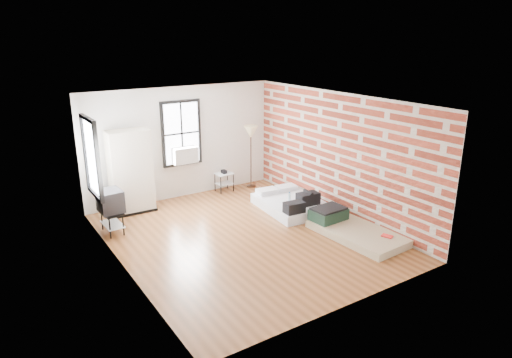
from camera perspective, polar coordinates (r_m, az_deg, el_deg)
ground at (r=9.53m, az=-1.42°, el=-7.20°), size 6.00×6.00×0.00m
room_shell at (r=9.35m, az=-1.47°, el=3.63°), size 5.02×6.02×2.80m
mattress_main at (r=10.90m, az=4.49°, el=-3.05°), size 1.45×1.87×0.57m
mattress_bare at (r=9.78m, az=11.69°, el=-6.05°), size 1.17×2.07×0.44m
wardrobe at (r=10.90m, az=-15.41°, el=0.87°), size 1.00×0.60×1.95m
side_table at (r=12.07m, az=-4.01°, el=0.22°), size 0.46×0.37×0.59m
floor_lamp at (r=12.14m, az=-0.65°, el=5.53°), size 0.36×0.36×1.69m
tv_stand at (r=9.93m, az=-17.71°, el=-2.84°), size 0.48×0.67×0.94m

